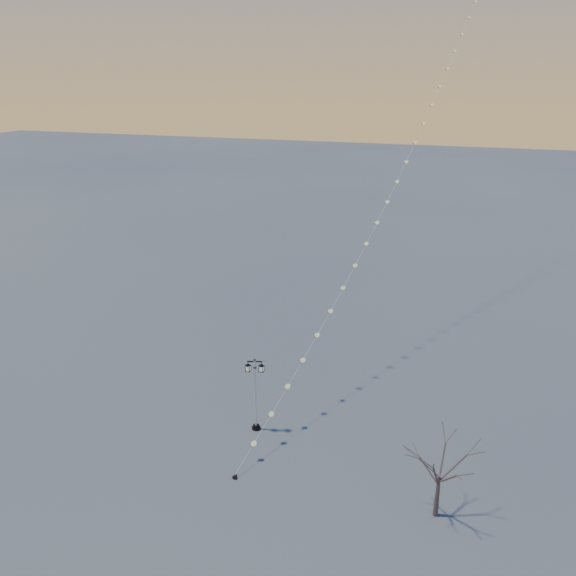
% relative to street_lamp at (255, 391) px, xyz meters
% --- Properties ---
extents(ground, '(300.00, 300.00, 0.00)m').
position_rel_street_lamp_xyz_m(ground, '(1.94, -3.91, -2.44)').
color(ground, '#4E514F').
rests_on(ground, ground).
extents(street_lamp, '(1.09, 0.59, 4.42)m').
position_rel_street_lamp_xyz_m(street_lamp, '(0.00, 0.00, 0.00)').
color(street_lamp, black).
rests_on(street_lamp, ground).
extents(bare_tree, '(2.36, 2.36, 3.92)m').
position_rel_street_lamp_xyz_m(bare_tree, '(10.31, -3.81, 0.28)').
color(bare_tree, '#4F3931').
rests_on(bare_tree, ground).
extents(kite_train, '(9.31, 45.32, 30.96)m').
position_rel_street_lamp_xyz_m(kite_train, '(4.98, 17.97, 12.94)').
color(kite_train, black).
rests_on(kite_train, ground).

